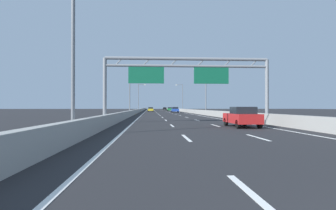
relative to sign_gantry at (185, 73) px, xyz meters
The scene contains 51 objects.
ground_plane 74.74m from the sign_gantry, 89.85° to the left, with size 260.00×260.00×0.00m, color #262628.
lane_dash_left_0 22.49m from the sign_gantry, 94.21° to the right, with size 0.16×3.00×0.01m, color white.
lane_dash_left_1 13.87m from the sign_gantry, 97.11° to the right, with size 0.16×3.00×0.01m, color white.
lane_dash_left_2 6.40m from the sign_gantry, 112.39° to the right, with size 0.16×3.00×0.01m, color white.
lane_dash_left_3 7.18m from the sign_gantry, 107.57° to the left, with size 0.16×3.00×0.01m, color white.
lane_dash_left_4 14.97m from the sign_gantry, 96.52° to the left, with size 0.16×3.00×0.01m, color white.
lane_dash_left_5 23.64m from the sign_gantry, 93.99° to the left, with size 0.16×3.00×0.01m, color white.
lane_dash_left_6 32.49m from the sign_gantry, 92.87° to the left, with size 0.16×3.00×0.01m, color white.
lane_dash_left_7 41.40m from the sign_gantry, 92.25° to the left, with size 0.16×3.00×0.01m, color white.
lane_dash_left_8 50.35m from the sign_gantry, 91.84° to the left, with size 0.16×3.00×0.01m, color white.
lane_dash_left_9 59.31m from the sign_gantry, 91.56° to the left, with size 0.16×3.00×0.01m, color white.
lane_dash_left_10 68.28m from the sign_gantry, 91.36° to the left, with size 0.16×3.00×0.01m, color white.
lane_dash_left_11 77.26m from the sign_gantry, 91.20° to the left, with size 0.16×3.00×0.01m, color white.
lane_dash_left_12 86.24m from the sign_gantry, 91.07° to the left, with size 0.16×3.00×0.01m, color white.
lane_dash_left_13 95.22m from the sign_gantry, 90.97° to the left, with size 0.16×3.00×0.01m, color white.
lane_dash_left_14 104.21m from the sign_gantry, 90.89° to the left, with size 0.16×3.00×0.01m, color white.
lane_dash_left_15 113.20m from the sign_gantry, 90.82° to the left, with size 0.16×3.00×0.01m, color white.
lane_dash_left_16 122.19m from the sign_gantry, 90.76° to the left, with size 0.16×3.00×0.01m, color white.
lane_dash_left_17 131.19m from the sign_gantry, 90.70° to the left, with size 0.16×3.00×0.01m, color white.
lane_dash_right_1 13.92m from the sign_gantry, 81.24° to the right, with size 0.16×3.00×0.01m, color white.
lane_dash_right_2 6.51m from the sign_gantry, 63.04° to the right, with size 0.16×3.00×0.01m, color white.
lane_dash_right_3 7.28m from the sign_gantry, 68.65° to the left, with size 0.16×3.00×0.01m, color white.
lane_dash_right_4 15.02m from the sign_gantry, 81.97° to the left, with size 0.16×3.00×0.01m, color white.
lane_dash_right_5 23.67m from the sign_gantry, 85.08° to the left, with size 0.16×3.00×0.01m, color white.
lane_dash_right_6 32.51m from the sign_gantry, 86.45° to the left, with size 0.16×3.00×0.01m, color white.
lane_dash_right_7 41.42m from the sign_gantry, 87.23° to the left, with size 0.16×3.00×0.01m, color white.
lane_dash_right_8 50.36m from the sign_gantry, 87.73° to the left, with size 0.16×3.00×0.01m, color white.
lane_dash_right_9 59.32m from the sign_gantry, 88.07° to the left, with size 0.16×3.00×0.01m, color white.
lane_dash_right_10 68.29m from the sign_gantry, 88.33° to the left, with size 0.16×3.00×0.01m, color white.
lane_dash_right_11 77.26m from the sign_gantry, 88.52° to the left, with size 0.16×3.00×0.01m, color white.
lane_dash_right_12 86.25m from the sign_gantry, 88.68° to the left, with size 0.16×3.00×0.01m, color white.
lane_dash_right_13 95.23m from the sign_gantry, 88.80° to the left, with size 0.16×3.00×0.01m, color white.
lane_dash_right_14 104.22m from the sign_gantry, 88.91° to the left, with size 0.16×3.00×0.01m, color white.
lane_dash_right_15 113.21m from the sign_gantry, 88.99° to the left, with size 0.16×3.00×0.01m, color white.
lane_dash_right_16 122.20m from the sign_gantry, 89.07° to the left, with size 0.16×3.00×0.01m, color white.
lane_dash_right_17 131.19m from the sign_gantry, 89.13° to the left, with size 0.16×3.00×0.01m, color white.
edge_line_left 62.98m from the sign_gantry, 94.62° to the left, with size 0.16×176.00×0.01m, color white.
edge_line_right 63.01m from the sign_gantry, 85.03° to the left, with size 0.16×176.00×0.01m, color white.
barrier_left 84.97m from the sign_gantry, 94.54° to the left, with size 0.45×220.00×0.95m.
barrier_right 85.00m from the sign_gantry, 85.21° to the left, with size 0.45×220.00×0.95m.
sign_gantry is the anchor object (origin of this frame).
streetlamp_left_near 13.59m from the sign_gantry, 122.41° to the right, with size 2.58×0.28×9.50m.
streetlamp_left_mid 29.90m from the sign_gantry, 104.09° to the left, with size 2.58×0.28×9.50m.
streetlamp_right_mid 29.99m from the sign_gantry, 75.21° to the left, with size 2.58×0.28×9.50m.
streetlamp_left_far 69.84m from the sign_gantry, 95.98° to the left, with size 2.58×0.28×9.50m.
streetlamp_right_far 69.88m from the sign_gantry, 83.71° to the left, with size 2.58×0.28×9.50m.
red_car 7.90m from the sign_gantry, 57.92° to the right, with size 1.79×4.24×1.55m.
yellow_car 64.35m from the sign_gantry, 92.93° to the left, with size 1.73×4.12×1.50m.
blue_car 51.02m from the sign_gantry, 85.98° to the left, with size 1.85×4.18×1.55m.
green_car 76.02m from the sign_gantry, 87.04° to the left, with size 1.86×4.51×1.45m.
black_car 113.55m from the sign_gantry, 88.02° to the left, with size 1.78×4.66×1.43m.
Camera 1 is at (-3.58, -1.05, 1.54)m, focal length 29.51 mm.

